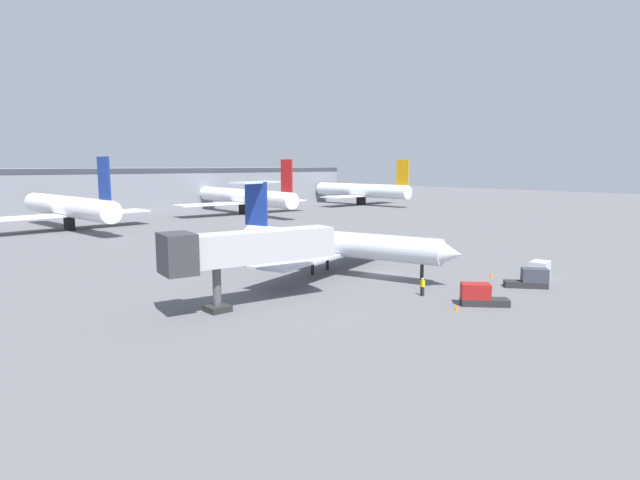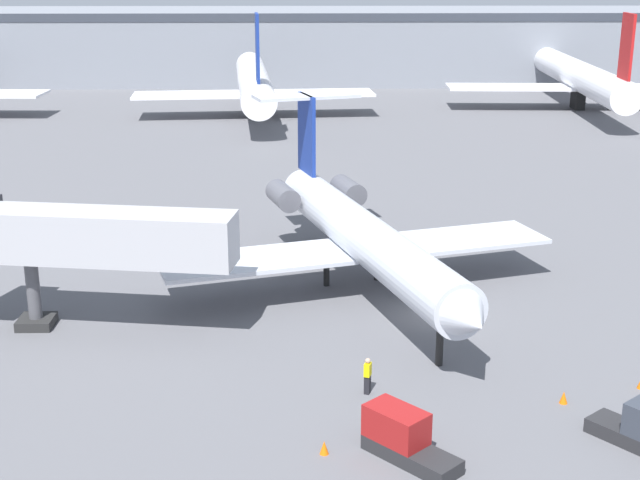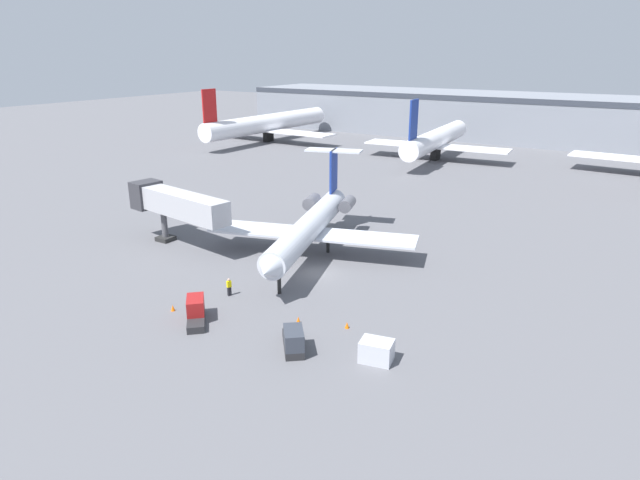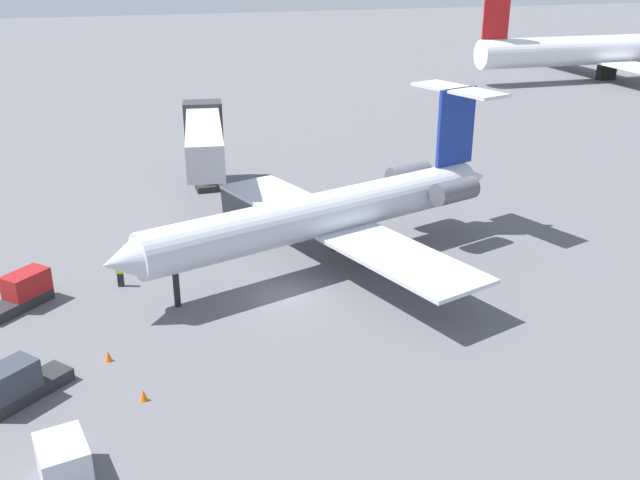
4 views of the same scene
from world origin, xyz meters
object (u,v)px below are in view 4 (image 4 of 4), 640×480
at_px(cargo_container_uld, 63,461).
at_px(baggage_tug_lead, 22,292).
at_px(ground_crew_marshaller, 120,273).
at_px(baggage_tug_trailing, 17,384).
at_px(regional_jet, 335,210).
at_px(traffic_cone_near, 108,356).
at_px(traffic_cone_far, 143,395).
at_px(traffic_cone_mid, 31,279).
at_px(parked_airliner_west_end, 609,50).
at_px(jet_bridge, 204,137).

bearing_deg(cargo_container_uld, baggage_tug_lead, -171.59).
relative_size(ground_crew_marshaller, cargo_container_uld, 0.65).
bearing_deg(baggage_tug_lead, baggage_tug_trailing, 1.92).
bearing_deg(regional_jet, cargo_container_uld, -45.05).
relative_size(ground_crew_marshaller, baggage_tug_lead, 0.44).
relative_size(baggage_tug_trailing, traffic_cone_near, 7.24).
distance_m(cargo_container_uld, traffic_cone_near, 8.37).
relative_size(baggage_tug_trailing, traffic_cone_far, 7.24).
height_order(traffic_cone_mid, parked_airliner_west_end, parked_airliner_west_end).
xyz_separation_m(jet_bridge, traffic_cone_near, (23.07, -8.67, -4.70)).
bearing_deg(baggage_tug_lead, cargo_container_uld, 8.41).
distance_m(ground_crew_marshaller, traffic_cone_mid, 5.46).
bearing_deg(parked_airliner_west_end, traffic_cone_near, -51.21).
distance_m(jet_bridge, traffic_cone_mid, 18.46).
height_order(traffic_cone_near, parked_airliner_west_end, parked_airliner_west_end).
xyz_separation_m(traffic_cone_mid, parked_airliner_west_end, (-50.72, 80.03, 4.14)).
height_order(ground_crew_marshaller, traffic_cone_near, ground_crew_marshaller).
relative_size(regional_jet, traffic_cone_near, 49.78).
height_order(ground_crew_marshaller, baggage_tug_trailing, baggage_tug_trailing).
xyz_separation_m(cargo_container_uld, traffic_cone_near, (-8.14, 1.90, -0.53)).
xyz_separation_m(jet_bridge, parked_airliner_west_end, (-38.08, 67.41, -0.56)).
xyz_separation_m(ground_crew_marshaller, parked_airliner_west_end, (-52.75, 74.99, 3.56)).
xyz_separation_m(ground_crew_marshaller, baggage_tug_lead, (0.98, -5.29, -0.02)).
relative_size(baggage_tug_lead, traffic_cone_far, 7.05).
bearing_deg(traffic_cone_far, ground_crew_marshaller, -178.91).
height_order(jet_bridge, cargo_container_uld, jet_bridge).
xyz_separation_m(regional_jet, jet_bridge, (-15.07, -5.59, 1.49)).
bearing_deg(baggage_tug_trailing, traffic_cone_mid, -179.70).
height_order(cargo_container_uld, traffic_cone_far, cargo_container_uld).
bearing_deg(cargo_container_uld, baggage_tug_trailing, -161.52).
bearing_deg(traffic_cone_mid, regional_jet, 82.37).
height_order(jet_bridge, baggage_tug_lead, jet_bridge).
height_order(traffic_cone_far, parked_airliner_west_end, parked_airliner_west_end).
distance_m(ground_crew_marshaller, baggage_tug_trailing, 11.73).
distance_m(baggage_tug_lead, parked_airliner_west_end, 96.67).
distance_m(regional_jet, traffic_cone_far, 17.85).
relative_size(traffic_cone_near, parked_airliner_west_end, 0.01).
distance_m(traffic_cone_mid, traffic_cone_far, 15.25).
height_order(regional_jet, traffic_cone_near, regional_jet).
bearing_deg(jet_bridge, cargo_container_uld, -18.71).
distance_m(jet_bridge, baggage_tug_trailing, 28.54).
height_order(jet_bridge, traffic_cone_near, jet_bridge).
bearing_deg(baggage_tug_trailing, ground_crew_marshaller, 154.93).
xyz_separation_m(cargo_container_uld, parked_airliner_west_end, (-69.29, 77.98, 3.61)).
relative_size(ground_crew_marshaller, parked_airliner_west_end, 0.04).
bearing_deg(jet_bridge, ground_crew_marshaller, -27.34).
distance_m(jet_bridge, traffic_cone_near, 25.09).
bearing_deg(traffic_cone_near, traffic_cone_far, 18.91).
bearing_deg(parked_airliner_west_end, baggage_tug_trailing, -51.60).
bearing_deg(cargo_container_uld, regional_jet, 134.95).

